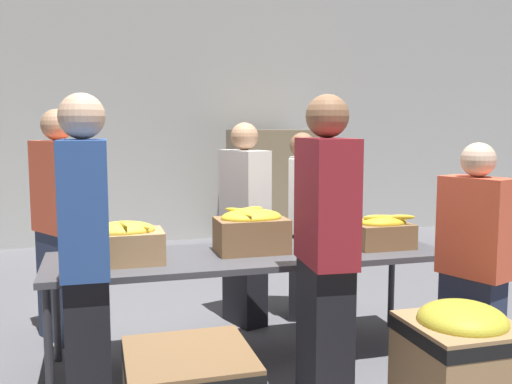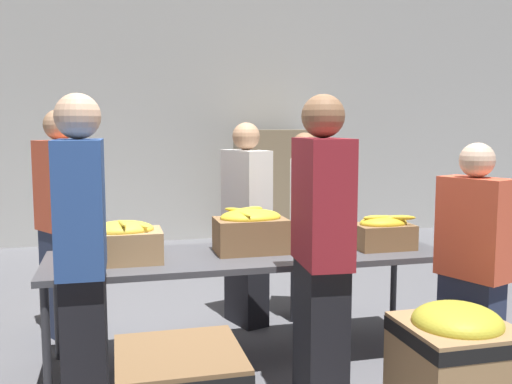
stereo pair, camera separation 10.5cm
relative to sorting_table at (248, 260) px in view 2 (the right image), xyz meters
name	(u,v)px [view 2 (the right image)]	position (x,y,z in m)	size (l,w,h in m)	color
ground_plane	(249,360)	(0.00, 0.00, -0.71)	(30.00, 30.00, 0.00)	slate
wall_back	(176,98)	(0.00, 4.38, 1.29)	(16.00, 0.08, 4.00)	#B7B7B2
sorting_table	(248,260)	(0.00, 0.00, 0.00)	(2.67, 0.81, 0.75)	#4C4C51
banana_box_0	(123,242)	(-0.83, -0.05, 0.18)	(0.49, 0.33, 0.28)	tan
banana_box_1	(250,230)	(0.02, 0.04, 0.20)	(0.48, 0.32, 0.31)	olive
banana_box_2	(383,232)	(0.96, -0.08, 0.17)	(0.40, 0.27, 0.25)	olive
volunteer_0	(63,226)	(-1.25, 0.77, 0.16)	(0.44, 0.52, 1.74)	#2D3856
volunteer_1	(83,264)	(-1.05, -0.59, 0.18)	(0.25, 0.48, 1.78)	black
volunteer_2	(246,225)	(0.16, 0.74, 0.11)	(0.35, 0.49, 1.64)	black
volunteer_3	(472,272)	(1.17, -0.80, 0.05)	(0.34, 0.45, 1.52)	#2D3856
volunteer_4	(304,226)	(0.67, 0.79, 0.07)	(0.35, 0.47, 1.56)	black
volunteer_5	(321,256)	(0.24, -0.75, 0.18)	(0.28, 0.50, 1.79)	black
donation_bin_1	(455,372)	(0.75, -1.31, -0.31)	(0.52, 0.52, 0.74)	tan
pallet_stack_0	(301,204)	(1.59, 3.59, -0.14)	(1.03, 1.03, 1.15)	olive
pallet_stack_1	(279,190)	(1.26, 3.56, 0.07)	(1.11, 1.11, 1.57)	olive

